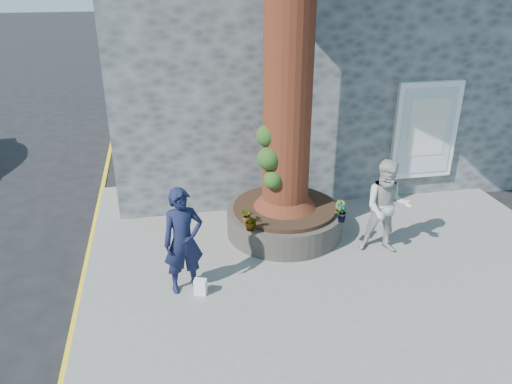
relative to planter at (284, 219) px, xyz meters
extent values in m
plane|color=black|center=(-0.80, -2.00, -0.41)|extent=(120.00, 120.00, 0.00)
cube|color=slate|center=(0.70, -1.00, -0.35)|extent=(9.00, 8.00, 0.12)
cube|color=yellow|center=(-3.85, -1.00, -0.41)|extent=(0.10, 30.00, 0.01)
cube|color=#434648|center=(1.70, 5.20, 2.59)|extent=(10.00, 8.00, 6.00)
cube|color=white|center=(3.50, 1.14, 1.29)|extent=(1.50, 0.12, 2.20)
cube|color=silver|center=(3.50, 1.08, 1.29)|extent=(1.25, 0.04, 1.95)
cube|color=silver|center=(3.50, 1.06, 1.39)|extent=(0.90, 0.02, 1.30)
cylinder|color=black|center=(0.00, 0.00, -0.03)|extent=(2.30, 2.30, 0.52)
cylinder|color=black|center=(0.00, 0.00, 0.27)|extent=(2.04, 2.04, 0.08)
cylinder|color=#451811|center=(0.00, 0.00, 4.06)|extent=(0.90, 0.90, 7.50)
cone|color=#451811|center=(0.00, 0.00, 0.66)|extent=(1.24, 1.24, 0.70)
sphere|color=#1F4115|center=(-0.38, -0.20, 1.41)|extent=(0.44, 0.44, 0.44)
sphere|color=#1F4115|center=(-0.32, -0.30, 1.01)|extent=(0.36, 0.36, 0.36)
sphere|color=#1F4115|center=(-0.40, -0.08, 1.81)|extent=(0.40, 0.40, 0.40)
imported|color=#121732|center=(-2.08, -1.57, 0.62)|extent=(0.73, 0.55, 1.82)
imported|color=#AEACA7|center=(1.66, -1.05, 0.62)|extent=(1.06, 0.93, 1.82)
cube|color=white|center=(-1.86, -1.78, -0.15)|extent=(0.23, 0.18, 0.28)
imported|color=gray|center=(0.85, -0.85, 0.51)|extent=(0.24, 0.19, 0.41)
imported|color=gray|center=(0.85, -0.85, 0.51)|extent=(0.31, 0.31, 0.41)
imported|color=gray|center=(-0.85, -0.85, 0.49)|extent=(0.27, 0.27, 0.37)
imported|color=gray|center=(-0.85, -0.56, 0.45)|extent=(0.34, 0.35, 0.29)
camera|label=1|loc=(-2.27, -8.62, 4.65)|focal=35.00mm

